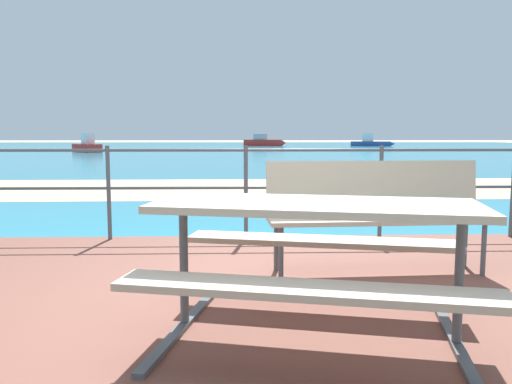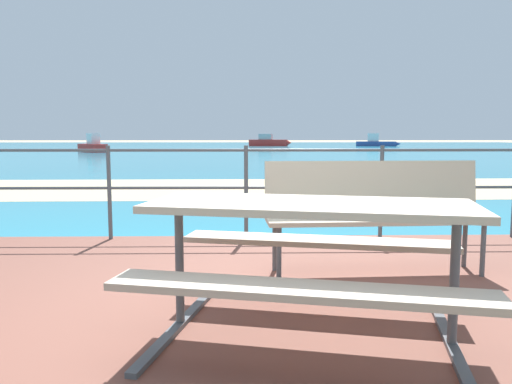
% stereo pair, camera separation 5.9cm
% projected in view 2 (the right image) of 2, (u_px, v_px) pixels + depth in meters
% --- Properties ---
extents(ground_plane, '(240.00, 240.00, 0.00)m').
position_uv_depth(ground_plane, '(248.00, 330.00, 3.06)').
color(ground_plane, tan).
extents(patio_paving, '(6.40, 5.20, 0.06)m').
position_uv_depth(patio_paving, '(248.00, 325.00, 3.05)').
color(patio_paving, brown).
rests_on(patio_paving, ground).
extents(sea_water, '(90.00, 90.00, 0.01)m').
position_uv_depth(sea_water, '(245.00, 149.00, 42.80)').
color(sea_water, teal).
rests_on(sea_water, ground).
extents(beach_strip, '(54.04, 5.02, 0.01)m').
position_uv_depth(beach_strip, '(245.00, 188.00, 11.26)').
color(beach_strip, tan).
rests_on(beach_strip, ground).
extents(picnic_table, '(2.01, 1.69, 0.76)m').
position_uv_depth(picnic_table, '(310.00, 236.00, 2.75)').
color(picnic_table, tan).
rests_on(picnic_table, patio_paving).
extents(park_bench, '(1.81, 0.51, 0.91)m').
position_uv_depth(park_bench, '(374.00, 206.00, 4.13)').
color(park_bench, '#BCAD93').
rests_on(park_bench, patio_paving).
extents(railing_fence, '(5.94, 0.04, 1.01)m').
position_uv_depth(railing_fence, '(246.00, 179.00, 5.43)').
color(railing_fence, '#4C5156').
rests_on(railing_fence, patio_paving).
extents(boat_near, '(2.83, 3.37, 1.31)m').
position_uv_depth(boat_near, '(92.00, 146.00, 35.95)').
color(boat_near, red).
rests_on(boat_near, sea_water).
extents(boat_mid, '(4.81, 2.22, 1.34)m').
position_uv_depth(boat_mid, '(269.00, 142.00, 56.07)').
color(boat_mid, red).
rests_on(boat_mid, sea_water).
extents(boat_far, '(4.83, 2.18, 1.41)m').
position_uv_depth(boat_far, '(376.00, 142.00, 55.53)').
color(boat_far, '#2D478C').
rests_on(boat_far, sea_water).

